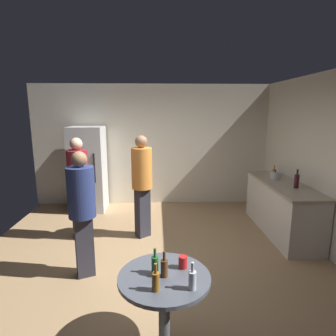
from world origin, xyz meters
The scene contains 16 objects.
ground_plane centered at (0.00, 0.00, -0.05)m, with size 5.20×5.20×0.10m, color #9E7C56.
wall_back centered at (0.00, 2.63, 1.35)m, with size 5.32×0.06×2.70m, color silver.
refrigerator centered at (-1.37, 2.20, 0.90)m, with size 0.70×0.68×1.80m.
kitchen_counter centered at (2.28, 0.87, 0.45)m, with size 0.64×1.97×0.90m.
kettle centered at (2.23, 1.12, 0.97)m, with size 0.24×0.17×0.18m.
wine_bottle_on_counter centered at (2.34, 0.56, 1.02)m, with size 0.08×0.08×0.31m.
beer_bottle_on_counter centered at (2.29, 1.32, 0.98)m, with size 0.06×0.06×0.23m.
foreground_table centered at (0.16, -1.55, 0.63)m, with size 0.80×0.80×0.73m.
beer_bottle_amber centered at (0.08, -1.75, 0.82)m, with size 0.06×0.06×0.23m.
beer_bottle_brown centered at (0.16, -1.56, 0.82)m, with size 0.06×0.06×0.23m.
beer_bottle_green centered at (0.08, -1.51, 0.82)m, with size 0.06×0.06×0.23m.
beer_bottle_clear centered at (0.37, -1.74, 0.82)m, with size 0.06×0.06×0.23m.
plastic_cup_red centered at (0.33, -1.43, 0.79)m, with size 0.08×0.08×0.11m, color red.
person_in_navy_shirt centered at (-0.84, -0.33, 0.96)m, with size 0.44×0.44×1.64m.
person_in_orange_shirt centered at (-0.15, 0.82, 1.02)m, with size 0.48×0.48×1.73m.
person_in_maroon_shirt centered at (-1.19, 0.81, 1.00)m, with size 0.47×0.47×1.70m.
Camera 1 is at (0.10, -3.72, 2.12)m, focal length 30.03 mm.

